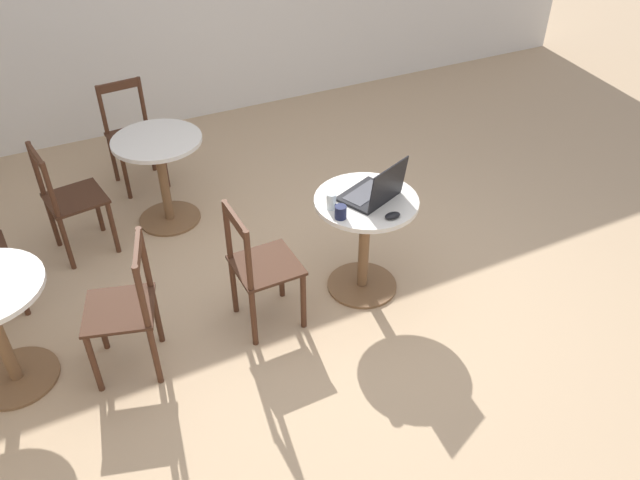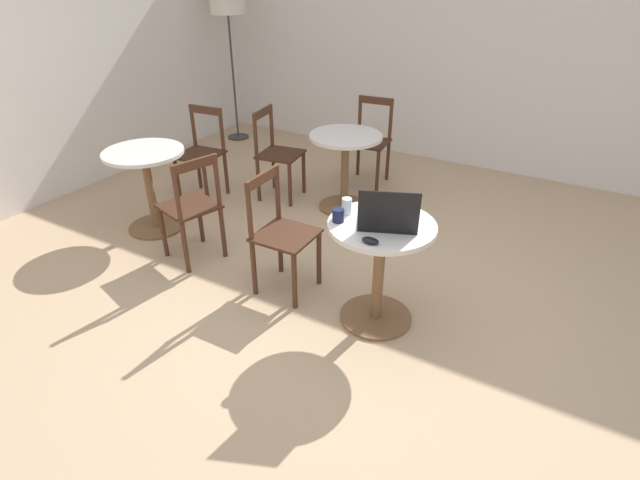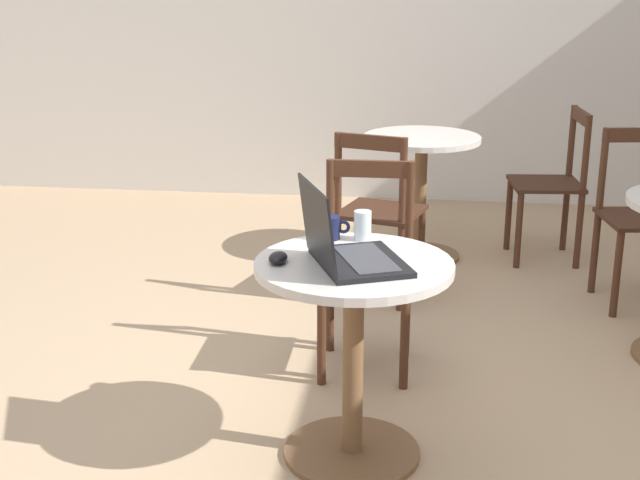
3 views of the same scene
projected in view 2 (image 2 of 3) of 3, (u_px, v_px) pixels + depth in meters
name	position (u px, v px, depth m)	size (l,w,h in m)	color
ground_plane	(325.00, 318.00, 3.30)	(16.00, 16.00, 0.00)	tan
wall_side	(483.00, 38.00, 5.05)	(0.06, 9.40, 2.70)	silver
cafe_table_near	(380.00, 255.00, 3.06)	(0.65, 0.65, 0.71)	brown
cafe_table_mid	(345.00, 158.00, 4.50)	(0.65, 0.65, 0.71)	brown
cafe_table_far	(147.00, 176.00, 4.14)	(0.65, 0.65, 0.71)	brown
chair_near_back	(281.00, 234.00, 3.39)	(0.38, 0.38, 0.86)	#472819
chair_mid_back	(277.00, 154.00, 4.74)	(0.43, 0.43, 0.86)	#472819
chair_mid_right	(370.00, 142.00, 5.06)	(0.41, 0.41, 0.86)	#472819
chair_far_right	(202.00, 154.00, 4.75)	(0.41, 0.41, 0.86)	#472819
chair_far_front	(192.00, 209.00, 3.74)	(0.47, 0.47, 0.86)	#472819
floor_lamp	(227.00, 8.00, 5.74)	(0.41, 0.41, 1.74)	#333333
laptop	(388.00, 218.00, 2.89)	(0.40, 0.43, 0.27)	black
mouse	(370.00, 241.00, 2.74)	(0.06, 0.10, 0.03)	black
mug	(338.00, 215.00, 2.95)	(0.11, 0.07, 0.08)	#141938
drinking_glass	(347.00, 206.00, 3.03)	(0.06, 0.06, 0.10)	silver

